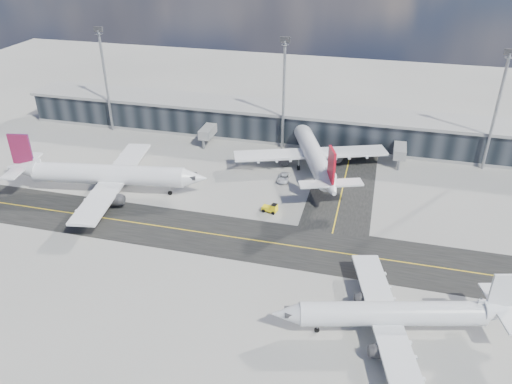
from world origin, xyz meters
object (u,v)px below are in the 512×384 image
at_px(service_van, 284,178).
at_px(airliner_redtail, 312,152).
at_px(airliner_af, 106,175).
at_px(baggage_tug, 271,208).
at_px(airliner_near, 396,314).

bearing_deg(service_van, airliner_redtail, 55.76).
bearing_deg(airliner_af, baggage_tug, 81.59).
xyz_separation_m(baggage_tug, service_van, (-0.35, 14.65, -0.28)).
height_order(baggage_tug, service_van, baggage_tug).
distance_m(airliner_af, airliner_redtail, 48.07).
xyz_separation_m(airliner_redtail, service_van, (-5.26, -7.91, -3.60)).
relative_size(airliner_af, baggage_tug, 12.92).
relative_size(airliner_af, service_van, 8.47).
xyz_separation_m(airliner_af, service_van, (36.83, 15.31, -3.64)).
height_order(airliner_af, airliner_near, airliner_af).
xyz_separation_m(airliner_near, baggage_tug, (-25.19, 28.79, -2.50)).
bearing_deg(airliner_redtail, baggage_tug, -122.68).
xyz_separation_m(airliner_redtail, airliner_near, (20.27, -51.35, -0.83)).
bearing_deg(baggage_tug, airliner_af, -78.23).
distance_m(airliner_redtail, airliner_near, 55.21).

